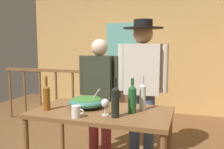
% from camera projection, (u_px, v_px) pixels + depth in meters
% --- Properties ---
extents(back_wall, '(5.15, 0.10, 2.52)m').
position_uv_depth(back_wall, '(140.00, 53.00, 5.30)').
color(back_wall, tan).
rests_on(back_wall, ground_plane).
extents(framed_picture, '(0.69, 0.03, 0.80)m').
position_uv_depth(framed_picture, '(122.00, 41.00, 5.33)').
color(framed_picture, '#60ACA7').
extents(stair_railing, '(2.51, 0.10, 1.05)m').
position_uv_depth(stair_railing, '(83.00, 92.00, 4.32)').
color(stair_railing, brown).
rests_on(stair_railing, ground_plane).
extents(tv_console, '(0.90, 0.40, 0.47)m').
position_uv_depth(tv_console, '(121.00, 102.00, 5.19)').
color(tv_console, '#38281E').
rests_on(tv_console, ground_plane).
extents(flat_screen_tv, '(0.54, 0.12, 0.39)m').
position_uv_depth(flat_screen_tv, '(121.00, 81.00, 5.10)').
color(flat_screen_tv, black).
rests_on(flat_screen_tv, tv_console).
extents(serving_table, '(1.36, 0.76, 0.80)m').
position_uv_depth(serving_table, '(102.00, 118.00, 2.41)').
color(serving_table, brown).
rests_on(serving_table, ground_plane).
extents(salad_bowl, '(0.38, 0.38, 0.21)m').
position_uv_depth(salad_bowl, '(87.00, 101.00, 2.51)').
color(salad_bowl, '#337060').
rests_on(salad_bowl, serving_table).
extents(wine_glass, '(0.07, 0.07, 0.16)m').
position_uv_depth(wine_glass, '(105.00, 104.00, 2.23)').
color(wine_glass, silver).
rests_on(wine_glass, serving_table).
extents(wine_bottle_green, '(0.08, 0.08, 0.33)m').
position_uv_depth(wine_bottle_green, '(132.00, 98.00, 2.31)').
color(wine_bottle_green, '#1E5628').
rests_on(wine_bottle_green, serving_table).
extents(wine_bottle_dark, '(0.07, 0.07, 0.36)m').
position_uv_depth(wine_bottle_dark, '(115.00, 101.00, 2.16)').
color(wine_bottle_dark, black).
rests_on(wine_bottle_dark, serving_table).
extents(wine_bottle_clear, '(0.07, 0.07, 0.35)m').
position_uv_depth(wine_bottle_clear, '(143.00, 96.00, 2.40)').
color(wine_bottle_clear, silver).
rests_on(wine_bottle_clear, serving_table).
extents(wine_bottle_amber, '(0.07, 0.07, 0.34)m').
position_uv_depth(wine_bottle_amber, '(47.00, 97.00, 2.41)').
color(wine_bottle_amber, brown).
rests_on(wine_bottle_amber, serving_table).
extents(mug_white, '(0.12, 0.08, 0.11)m').
position_uv_depth(mug_white, '(76.00, 112.00, 2.16)').
color(mug_white, white).
rests_on(mug_white, serving_table).
extents(person_standing_left, '(0.57, 0.24, 1.52)m').
position_uv_depth(person_standing_left, '(100.00, 89.00, 3.11)').
color(person_standing_left, '#9E3842').
rests_on(person_standing_left, ground_plane).
extents(person_standing_right, '(0.61, 0.47, 1.74)m').
position_uv_depth(person_standing_right, '(142.00, 77.00, 2.92)').
color(person_standing_right, '#3D5684').
rests_on(person_standing_right, ground_plane).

